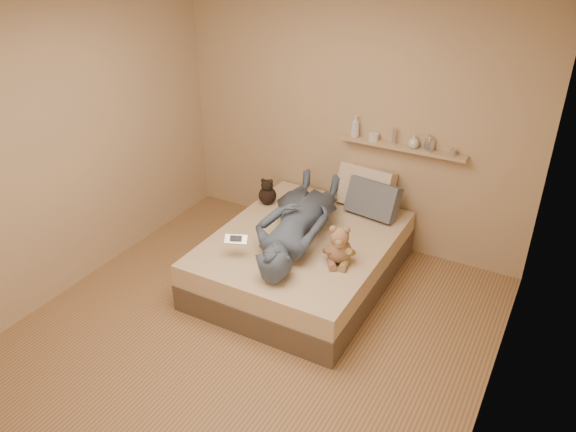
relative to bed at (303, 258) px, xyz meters
The scene contains 10 objects.
room 1.42m from the bed, 90.00° to the right, with size 3.80×3.80×3.80m.
bed is the anchor object (origin of this frame).
game_console 0.76m from the bed, 121.75° to the right, with size 0.21×0.15×0.07m.
teddy_bear 0.62m from the bed, 26.52° to the right, with size 0.28×0.29×0.35m.
dark_plush 0.81m from the bed, 146.43° to the left, with size 0.18×0.18×0.27m.
pillow_cream 0.96m from the bed, 73.51° to the left, with size 0.55×0.16×0.40m, color beige.
pillow_grey 0.88m from the bed, 60.75° to the left, with size 0.50×0.14×0.34m, color slate.
person 0.42m from the bed, 140.69° to the right, with size 0.59×1.62×0.39m, color #404F66.
wall_shelf 1.38m from the bed, 58.82° to the left, with size 1.20×0.12×0.03m, color tan.
shelf_bottles 1.40m from the bed, 64.37° to the left, with size 1.03×0.14×0.22m.
Camera 1 is at (1.97, -2.92, 3.04)m, focal length 35.00 mm.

